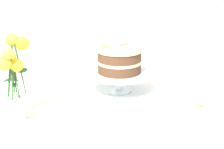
{
  "coord_description": "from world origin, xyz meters",
  "views": [
    {
      "loc": [
        -0.66,
        -1.23,
        1.34
      ],
      "look_at": [
        0.05,
        0.03,
        0.86
      ],
      "focal_mm": 56.72,
      "sensor_mm": 36.0,
      "label": 1
    }
  ],
  "objects_px": {
    "dining_table": "(108,127)",
    "layer_cake": "(119,59)",
    "cake_stand": "(119,75)",
    "flower_vase": "(14,81)"
  },
  "relations": [
    {
      "from": "dining_table",
      "to": "layer_cake",
      "type": "xyz_separation_m",
      "value": [
        0.13,
        0.13,
        0.25
      ]
    },
    {
      "from": "cake_stand",
      "to": "flower_vase",
      "type": "bearing_deg",
      "value": -172.71
    },
    {
      "from": "dining_table",
      "to": "flower_vase",
      "type": "relative_size",
      "value": 4.16
    },
    {
      "from": "cake_stand",
      "to": "layer_cake",
      "type": "height_order",
      "value": "layer_cake"
    },
    {
      "from": "flower_vase",
      "to": "layer_cake",
      "type": "bearing_deg",
      "value": 7.3
    },
    {
      "from": "layer_cake",
      "to": "flower_vase",
      "type": "bearing_deg",
      "value": -172.7
    },
    {
      "from": "dining_table",
      "to": "cake_stand",
      "type": "xyz_separation_m",
      "value": [
        0.13,
        0.13,
        0.18
      ]
    },
    {
      "from": "dining_table",
      "to": "flower_vase",
      "type": "height_order",
      "value": "flower_vase"
    },
    {
      "from": "cake_stand",
      "to": "flower_vase",
      "type": "distance_m",
      "value": 0.5
    },
    {
      "from": "dining_table",
      "to": "layer_cake",
      "type": "bearing_deg",
      "value": 44.54
    }
  ]
}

